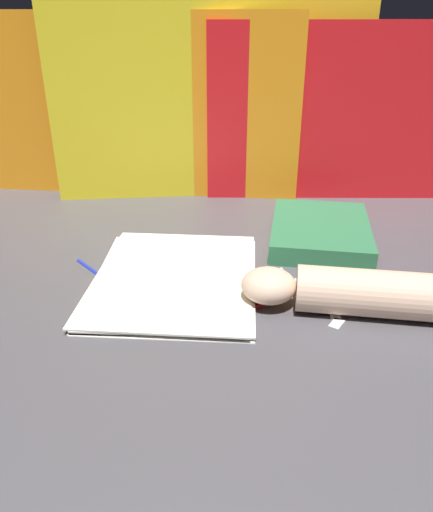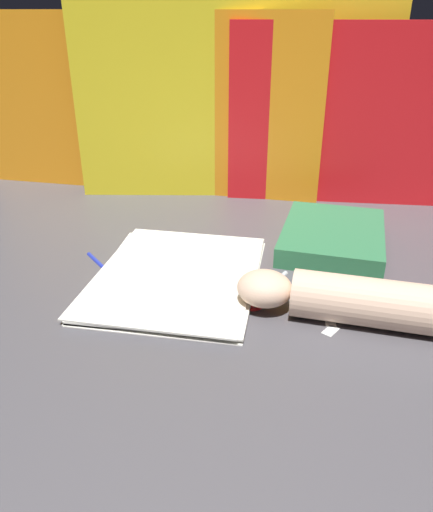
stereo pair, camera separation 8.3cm
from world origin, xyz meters
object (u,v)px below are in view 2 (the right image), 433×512
at_px(paper_stack, 177,275).
at_px(book_closed, 333,236).
at_px(hand_forearm, 353,300).
at_px(scissors, 259,294).

distance_m(paper_stack, book_closed, 0.33).
relative_size(book_closed, hand_forearm, 0.81).
bearing_deg(book_closed, hand_forearm, -85.79).
relative_size(paper_stack, scissors, 2.48).
height_order(paper_stack, hand_forearm, hand_forearm).
xyz_separation_m(scissors, hand_forearm, (0.14, -0.05, 0.03)).
distance_m(paper_stack, scissors, 0.15).
height_order(book_closed, scissors, book_closed).
height_order(scissors, hand_forearm, hand_forearm).
distance_m(paper_stack, hand_forearm, 0.31).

